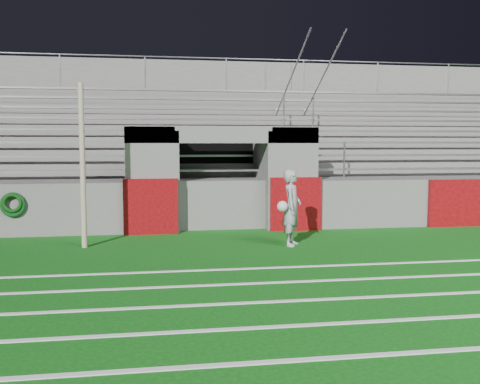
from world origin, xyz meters
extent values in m
plane|color=#0D5310|center=(0.00, 0.00, 0.00)|extent=(90.00, 90.00, 0.00)
cylinder|color=tan|center=(-3.18, 1.48, 1.72)|extent=(0.12, 0.12, 3.44)
cube|color=white|center=(0.00, -5.00, 0.01)|extent=(28.00, 0.09, 0.01)
cube|color=white|center=(0.00, -4.00, 0.01)|extent=(28.00, 0.09, 0.01)
cube|color=white|center=(0.00, -3.00, 0.01)|extent=(28.00, 0.09, 0.01)
cube|color=white|center=(0.00, -2.00, 0.01)|extent=(28.00, 0.09, 0.01)
cube|color=white|center=(0.00, -1.00, 0.01)|extent=(28.00, 0.09, 0.01)
cube|color=#5F5C5A|center=(-1.80, 3.50, 1.30)|extent=(1.20, 1.00, 2.60)
cube|color=#5F5C5A|center=(1.80, 3.50, 1.30)|extent=(1.20, 1.00, 2.60)
cube|color=black|center=(0.00, 5.20, 1.25)|extent=(2.60, 0.20, 2.50)
cube|color=#5F5C5A|center=(-1.15, 4.10, 1.25)|extent=(0.10, 2.20, 2.50)
cube|color=#5F5C5A|center=(1.15, 4.10, 1.25)|extent=(0.10, 2.20, 2.50)
cube|color=#5F5C5A|center=(0.00, 3.50, 2.40)|extent=(4.80, 1.00, 0.40)
cube|color=#5F5C5A|center=(0.00, 7.35, 1.15)|extent=(26.00, 8.00, 0.20)
cube|color=#5F5C5A|center=(0.00, 7.35, 0.53)|extent=(26.00, 8.00, 1.05)
cube|color=#61080C|center=(-1.80, 2.94, 0.68)|extent=(1.30, 0.15, 1.35)
cube|color=#61080C|center=(1.80, 2.94, 0.68)|extent=(1.30, 0.15, 1.35)
cube|color=#61080C|center=(6.50, 2.94, 0.62)|extent=(2.20, 0.15, 1.25)
cube|color=#989CA1|center=(0.00, 4.43, 1.47)|extent=(23.00, 0.28, 0.06)
cube|color=#5F5C5A|center=(0.00, 5.28, 1.44)|extent=(24.00, 0.75, 0.38)
cube|color=#989CA1|center=(0.00, 5.18, 1.85)|extent=(23.00, 0.28, 0.06)
cube|color=#5F5C5A|center=(0.00, 6.03, 1.63)|extent=(24.00, 0.75, 0.76)
cube|color=#989CA1|center=(0.00, 5.93, 2.23)|extent=(23.00, 0.28, 0.06)
cube|color=#5F5C5A|center=(0.00, 6.78, 1.82)|extent=(24.00, 0.75, 1.14)
cube|color=#989CA1|center=(0.00, 6.68, 2.61)|extent=(23.00, 0.28, 0.06)
cube|color=#5F5C5A|center=(0.00, 7.53, 2.01)|extent=(24.00, 0.75, 1.52)
cube|color=#989CA1|center=(0.00, 7.43, 2.99)|extent=(23.00, 0.28, 0.06)
cube|color=#5F5C5A|center=(0.00, 8.28, 2.20)|extent=(24.00, 0.75, 1.90)
cube|color=#989CA1|center=(0.00, 8.18, 3.37)|extent=(23.00, 0.28, 0.06)
cube|color=#5F5C5A|center=(0.00, 9.03, 2.39)|extent=(24.00, 0.75, 2.28)
cube|color=#989CA1|center=(0.00, 8.93, 3.75)|extent=(23.00, 0.28, 0.06)
cube|color=#5F5C5A|center=(0.00, 9.78, 2.58)|extent=(24.00, 0.75, 2.66)
cube|color=#989CA1|center=(0.00, 9.68, 4.13)|extent=(23.00, 0.28, 0.06)
cube|color=#5F5C5A|center=(0.00, 10.45, 2.65)|extent=(26.00, 0.60, 5.29)
cylinder|color=#A5A8AD|center=(2.50, 4.15, 1.75)|extent=(0.05, 0.05, 1.00)
cylinder|color=#A5A8AD|center=(2.50, 7.15, 3.27)|extent=(0.05, 0.05, 1.00)
cylinder|color=#A5A8AD|center=(2.50, 10.15, 4.79)|extent=(0.05, 0.05, 1.00)
cylinder|color=#A5A8AD|center=(2.50, 7.15, 3.77)|extent=(0.05, 6.02, 3.08)
cylinder|color=#A5A8AD|center=(3.50, 4.15, 1.75)|extent=(0.05, 0.05, 1.00)
cylinder|color=#A5A8AD|center=(3.50, 7.15, 3.27)|extent=(0.05, 0.05, 1.00)
cylinder|color=#A5A8AD|center=(3.50, 10.15, 4.79)|extent=(0.05, 0.05, 1.00)
cylinder|color=#A5A8AD|center=(3.50, 7.15, 3.77)|extent=(0.05, 6.02, 3.08)
cylinder|color=#A5A8AD|center=(-5.00, 10.15, 4.84)|extent=(0.05, 0.05, 1.10)
cylinder|color=#A5A8AD|center=(-2.00, 10.15, 4.84)|extent=(0.05, 0.05, 1.10)
cylinder|color=#A5A8AD|center=(1.00, 10.15, 4.84)|extent=(0.05, 0.05, 1.10)
cylinder|color=#A5A8AD|center=(4.00, 10.15, 4.84)|extent=(0.05, 0.05, 1.10)
cylinder|color=#A5A8AD|center=(7.00, 10.15, 4.84)|extent=(0.05, 0.05, 1.10)
cylinder|color=#A5A8AD|center=(10.00, 10.15, 4.84)|extent=(0.05, 0.05, 1.10)
cylinder|color=#A5A8AD|center=(0.00, 10.15, 5.39)|extent=(24.00, 0.05, 0.05)
imported|color=#9EA1A7|center=(1.20, 1.01, 0.82)|extent=(0.60, 0.70, 1.64)
sphere|color=white|center=(0.95, 0.85, 0.87)|extent=(0.23, 0.23, 0.23)
torus|color=#0C3D14|center=(-4.96, 2.95, 0.77)|extent=(0.59, 0.11, 0.59)
torus|color=#0C3D0D|center=(-4.96, 2.90, 0.82)|extent=(0.46, 0.09, 0.46)
camera|label=1|loc=(-1.68, -10.03, 2.16)|focal=40.00mm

